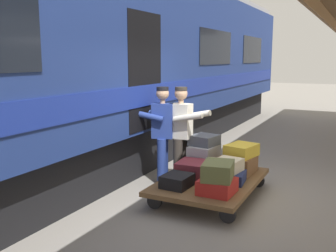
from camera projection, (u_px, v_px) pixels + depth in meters
ground_plane at (248, 198)px, 6.16m from camera, size 60.00×60.00×0.00m
train_car at (76, 65)px, 7.29m from camera, size 3.03×20.18×4.00m
luggage_cart at (210, 182)px, 6.16m from camera, size 1.39×2.07×0.30m
suitcase_black_hardshell at (177, 181)px, 5.77m from camera, size 0.41×0.47×0.18m
suitcase_burgundy_valise at (192, 169)px, 6.27m from camera, size 0.47×0.54×0.25m
suitcase_brown_leather at (240, 164)px, 6.49m from camera, size 0.46×0.63×0.28m
suitcase_red_plastic at (217, 186)px, 5.49m from camera, size 0.48×0.50×0.20m
suitcase_orange_carryall at (205, 163)px, 6.77m from camera, size 0.53×0.56×0.18m
suitcase_navy_fabric at (230, 177)px, 6.00m from camera, size 0.50×0.50×0.16m
suitcase_yellow_case at (242, 150)px, 6.45m from camera, size 0.51×0.60×0.20m
suitcase_cream_canvas at (228, 165)px, 5.99m from camera, size 0.43×0.48×0.19m
suitcase_olive_duffel at (218, 171)px, 5.47m from camera, size 0.49×0.59×0.25m
suitcase_gray_aluminum at (204, 152)px, 6.72m from camera, size 0.45×0.58×0.22m
suitcase_slate_roller at (204, 140)px, 6.72m from camera, size 0.49×0.51×0.18m
porter_in_overalls at (162, 132)px, 6.74m from camera, size 0.73×0.56×1.70m
porter_by_door at (182, 132)px, 6.70m from camera, size 0.68×0.45×1.70m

